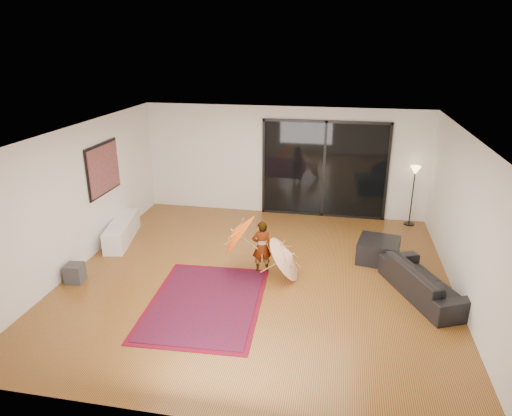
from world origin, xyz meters
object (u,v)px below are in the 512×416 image
(media_console, at_px, (122,231))
(child, at_px, (262,247))
(sofa, at_px, (425,281))
(ottoman, at_px, (378,250))

(media_console, bearing_deg, child, -26.19)
(sofa, bearing_deg, ottoman, 4.87)
(ottoman, relative_size, child, 0.77)
(sofa, distance_m, child, 2.95)
(media_console, relative_size, child, 1.62)
(media_console, distance_m, child, 3.40)
(child, bearing_deg, media_console, -28.62)
(media_console, height_order, ottoman, media_console)
(media_console, height_order, sofa, sofa)
(child, bearing_deg, sofa, 158.83)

